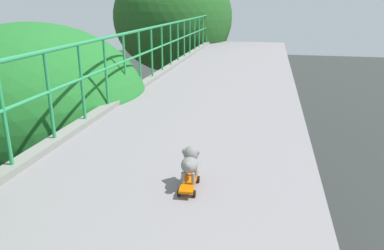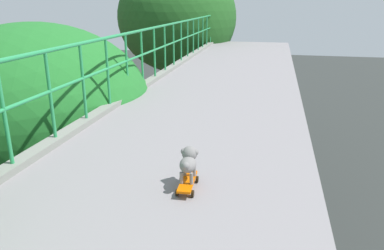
% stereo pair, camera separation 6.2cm
% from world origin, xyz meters
% --- Properties ---
extents(car_yellow_cab_fifth, '(1.73, 4.34, 1.50)m').
position_xyz_m(car_yellow_cab_fifth, '(-5.50, 7.54, 0.65)').
color(car_yellow_cab_fifth, yellow).
rests_on(car_yellow_cab_fifth, ground).
extents(city_bus, '(2.62, 10.39, 3.25)m').
position_xyz_m(city_bus, '(-8.88, 17.30, 1.84)').
color(city_bus, red).
rests_on(city_bus, ground).
extents(roadside_tree_mid, '(4.73, 4.73, 7.76)m').
position_xyz_m(roadside_tree_mid, '(-2.33, 5.62, 5.90)').
color(roadside_tree_mid, '#4B3A2F').
rests_on(roadside_tree_mid, ground).
extents(roadside_tree_far, '(5.65, 5.65, 9.95)m').
position_xyz_m(roadside_tree_far, '(-2.20, 16.73, 7.34)').
color(roadside_tree_far, '#4D352B').
rests_on(roadside_tree_far, ground).
extents(roadside_tree_farthest, '(4.35, 4.35, 9.32)m').
position_xyz_m(roadside_tree_farthest, '(-2.45, 23.70, 7.63)').
color(roadside_tree_farthest, '#484429').
rests_on(roadside_tree_farthest, ground).
extents(toy_skateboard, '(0.20, 0.48, 0.09)m').
position_xyz_m(toy_skateboard, '(1.73, 2.13, 6.43)').
color(toy_skateboard, '#E45D03').
rests_on(toy_skateboard, overpass_deck).
extents(small_dog, '(0.19, 0.37, 0.31)m').
position_xyz_m(small_dog, '(1.73, 2.19, 6.64)').
color(small_dog, slate).
rests_on(small_dog, toy_skateboard).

